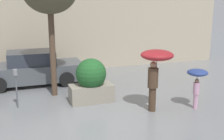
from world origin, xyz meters
name	(u,v)px	position (x,y,z in m)	size (l,w,h in m)	color
ground_plane	(97,119)	(0.00, 0.00, 0.00)	(40.00, 40.00, 0.00)	slate
building_facade	(59,11)	(0.00, 6.50, 3.00)	(18.00, 0.30, 6.00)	#B7A88E
planter_box	(91,81)	(0.23, 1.48, 0.76)	(1.49, 1.05, 1.54)	gray
person_adult	(156,63)	(1.94, 0.06, 1.57)	(1.03, 1.03, 1.96)	#473323
person_child	(197,77)	(3.31, -0.20, 1.04)	(0.67, 0.67, 1.29)	#D199B7
parked_car_near	(32,69)	(-1.55, 4.47, 0.64)	(4.23, 1.96, 1.40)	#4C5156
parking_meter	(16,80)	(-2.21, 1.74, 0.93)	(0.14, 0.14, 1.30)	#595B60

